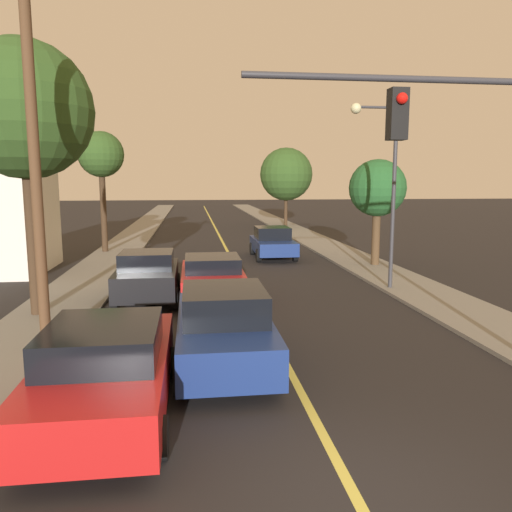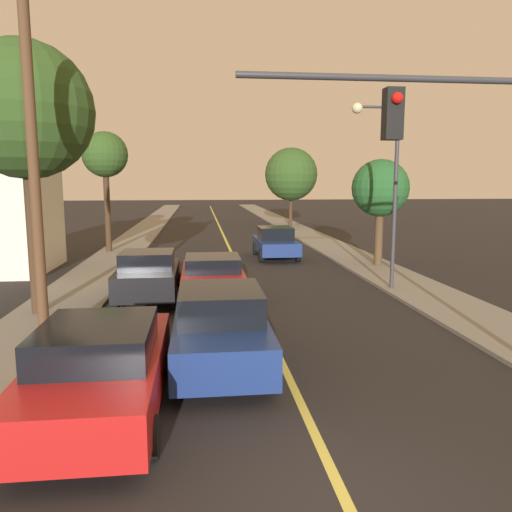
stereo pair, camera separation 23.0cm
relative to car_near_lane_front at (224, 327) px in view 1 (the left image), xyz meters
The scene contains 16 objects.
ground_plane 5.15m from the car_near_lane_front, 74.90° to the right, with size 200.00×200.00×0.00m, color black.
road_surface 31.13m from the car_near_lane_front, 87.56° to the left, with size 9.45×80.00×0.01m.
sidewalk_left 31.45m from the car_near_lane_front, 98.51° to the left, with size 2.50×80.00×0.12m.
sidewalk_right 31.95m from the car_near_lane_front, 76.79° to the left, with size 2.50×80.00×0.12m.
car_near_lane_front is the anchor object (origin of this frame).
car_near_lane_second 5.76m from the car_near_lane_front, 90.00° to the left, with size 2.07×4.17×1.52m.
car_outer_lane_front 2.91m from the car_near_lane_front, 135.67° to the right, with size 2.12×4.77×1.62m.
car_outer_lane_second 6.34m from the car_near_lane_front, 109.14° to the left, with size 1.99×3.80×1.67m.
car_far_oncoming 15.17m from the car_near_lane_front, 76.86° to the left, with size 2.02×4.14×1.58m.
traffic_signal_mast 6.06m from the car_near_lane_front, 16.15° to the right, with size 6.29×0.42×5.81m.
streetlamp_right 9.57m from the car_near_lane_front, 47.97° to the left, with size 1.70×0.36×6.40m.
utility_pole_left 5.71m from the car_near_lane_front, 160.46° to the left, with size 1.60×0.24×8.78m.
tree_left_near 8.37m from the car_near_lane_front, 138.79° to the left, with size 3.74×3.74×7.56m.
tree_left_far 18.77m from the car_near_lane_front, 106.92° to the left, with size 2.41×2.41×6.38m.
tree_right_near 14.04m from the car_near_lane_front, 56.26° to the left, with size 2.55×2.55×4.75m.
tree_right_far 32.47m from the car_near_lane_front, 76.94° to the left, with size 4.39×4.39×6.54m.
Camera 1 is at (-1.95, -5.25, 3.89)m, focal length 35.00 mm.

